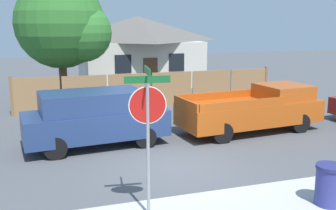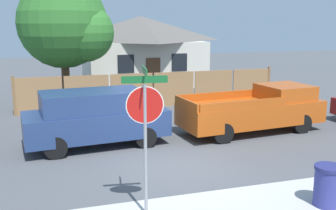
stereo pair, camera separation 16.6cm
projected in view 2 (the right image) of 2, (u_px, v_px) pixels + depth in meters
name	position (u px, v px, depth m)	size (l,w,h in m)	color
ground_plane	(173.00, 165.00, 11.51)	(80.00, 80.00, 0.00)	#4C4F54
wooden_fence	(153.00, 90.00, 19.33)	(12.98, 0.12, 1.80)	#997047
house	(141.00, 49.00, 26.79)	(8.11, 6.83, 4.54)	beige
oak_tree	(68.00, 26.00, 19.06)	(4.57, 4.35, 6.24)	brown
red_suv	(95.00, 117.00, 13.15)	(4.86, 2.32, 1.89)	navy
orange_pickup	(256.00, 109.00, 14.94)	(5.67, 2.46, 1.73)	#B74C14
stop_sign	(145.00, 116.00, 8.13)	(0.95, 0.85, 3.22)	gray
trash_bin	(328.00, 186.00, 8.89)	(0.66, 0.66, 0.95)	navy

